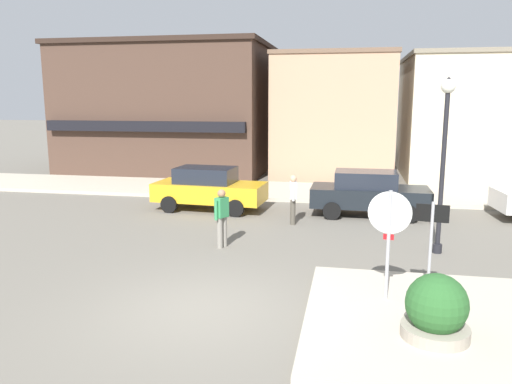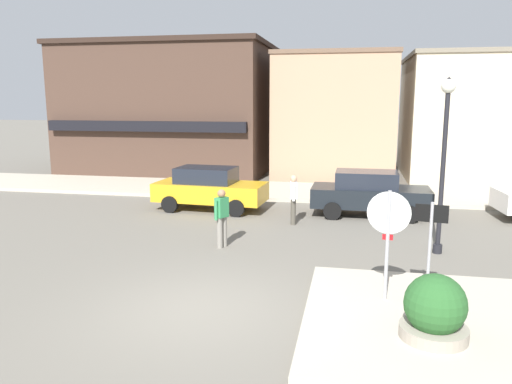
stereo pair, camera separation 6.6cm
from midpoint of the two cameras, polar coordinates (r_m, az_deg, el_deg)
ground_plane at (r=9.90m, az=-6.61°, el=-13.28°), size 160.00×160.00×0.00m
sidewalk_corner at (r=9.91m, az=24.89°, el=-13.75°), size 6.40×4.80×0.15m
kerb_far at (r=21.64m, az=3.32°, el=0.10°), size 80.00×4.00×0.15m
stop_sign at (r=9.88m, az=14.76°, el=-4.30°), size 0.81×0.14×2.30m
one_way_sign at (r=10.06m, az=19.16°, el=-5.37°), size 0.60×0.10×2.10m
planter at (r=8.82m, az=19.67°, el=-12.95°), size 1.10×1.10×1.23m
lamp_post at (r=13.55m, az=20.62°, el=5.52°), size 0.36×0.36×4.54m
parked_car_nearest at (r=18.28m, az=-5.52°, el=0.48°), size 4.11×2.09×1.56m
parked_car_second at (r=17.68m, az=12.63°, el=-0.07°), size 4.01×1.90×1.56m
pedestrian_crossing_near at (r=13.56m, az=-4.07°, el=-2.79°), size 0.36×0.53×1.61m
pedestrian_crossing_far at (r=16.10m, az=4.14°, el=-0.67°), size 0.27×0.56×1.61m
building_corner_shop at (r=29.38m, az=-9.20°, el=9.40°), size 11.03×9.54×6.94m
building_storefront_left_near at (r=26.77m, az=8.79°, el=8.62°), size 6.08×6.02×6.29m
building_storefront_left_mid at (r=28.35m, az=24.63°, el=7.81°), size 8.17×7.71×6.21m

